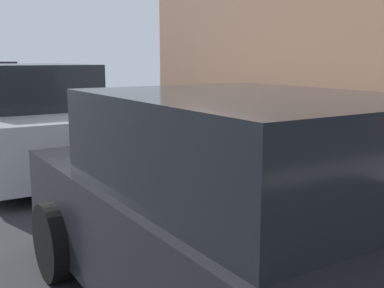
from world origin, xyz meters
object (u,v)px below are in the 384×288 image
suitcase_black_4 (271,163)px  suitcase_navy_5 (248,152)px  suitcase_silver_2 (330,168)px  parked_car_silver_1 (29,120)px  bollard_post (153,126)px  suitcase_red_3 (304,163)px  fire_hydrant (177,127)px  suitcase_teal_6 (231,142)px  suitcase_maroon_1 (373,185)px  suitcase_olive_7 (205,137)px  parked_car_charcoal_0 (248,218)px

suitcase_black_4 → suitcase_navy_5: bearing=0.0°
suitcase_silver_2 → parked_car_silver_1: size_ratio=0.18×
bollard_post → suitcase_red_3: bearing=-176.5°
suitcase_red_3 → fire_hydrant: (2.99, 0.07, 0.12)m
suitcase_navy_5 → suitcase_teal_6: 0.51m
suitcase_silver_2 → suitcase_navy_5: 1.49m
suitcase_black_4 → parked_car_silver_1: (3.23, 2.34, 0.39)m
suitcase_black_4 → suitcase_maroon_1: bearing=-176.2°
suitcase_maroon_1 → suitcase_navy_5: 2.00m
suitcase_black_4 → fire_hydrant: (2.49, -0.02, 0.19)m
suitcase_olive_7 → bollard_post: bearing=4.3°
suitcase_black_4 → bollard_post: size_ratio=1.06×
bollard_post → suitcase_teal_6: bearing=-174.5°
suitcase_teal_6 → parked_car_silver_1: 3.30m
fire_hydrant → parked_car_silver_1: size_ratio=0.18×
suitcase_black_4 → parked_car_charcoal_0: bearing=134.5°
suitcase_maroon_1 → suitcase_silver_2: suitcase_maroon_1 is taller
suitcase_teal_6 → bollard_post: suitcase_teal_6 is taller
suitcase_olive_7 → fire_hydrant: 0.93m
parked_car_charcoal_0 → bollard_post: bearing=-22.3°
fire_hydrant → parked_car_silver_1: bearing=72.6°
parked_car_silver_1 → suitcase_maroon_1: bearing=-152.7°
suitcase_red_3 → suitcase_olive_7: suitcase_olive_7 is taller
suitcase_olive_7 → fire_hydrant: bearing=-2.2°
suitcase_teal_6 → bollard_post: bearing=5.5°
fire_hydrant → suitcase_maroon_1: bearing=-178.9°
suitcase_black_4 → parked_car_silver_1: bearing=35.9°
suitcase_navy_5 → fire_hydrant: size_ratio=1.08×
suitcase_silver_2 → suitcase_red_3: (0.50, -0.11, -0.06)m
suitcase_red_3 → suitcase_black_4: size_ratio=0.86×
bollard_post → parked_car_charcoal_0: (-5.40, 2.21, 0.20)m
suitcase_silver_2 → fire_hydrant: 3.49m
suitcase_red_3 → suitcase_teal_6: 1.49m
suitcase_red_3 → parked_car_silver_1: size_ratio=0.15×
suitcase_red_3 → suitcase_olive_7: size_ratio=0.66×
suitcase_silver_2 → parked_car_silver_1: (4.23, 2.33, 0.26)m
bollard_post → parked_car_silver_1: size_ratio=0.17×
suitcase_black_4 → parked_car_charcoal_0: size_ratio=0.20×
fire_hydrant → suitcase_olive_7: bearing=177.8°
parked_car_charcoal_0 → suitcase_navy_5: bearing=-40.0°
suitcase_navy_5 → suitcase_olive_7: (1.07, 0.01, 0.07)m
suitcase_red_3 → suitcase_olive_7: 2.06m
suitcase_navy_5 → fire_hydrant: 2.00m
suitcase_navy_5 → suitcase_teal_6: size_ratio=0.91×
suitcase_teal_6 → parked_car_silver_1: size_ratio=0.21×
fire_hydrant → bollard_post: size_ratio=1.09×
fire_hydrant → bollard_post: 0.64m
parked_car_charcoal_0 → parked_car_silver_1: parked_car_silver_1 is taller
suitcase_black_4 → parked_car_charcoal_0: 3.30m
suitcase_silver_2 → fire_hydrant: fire_hydrant is taller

